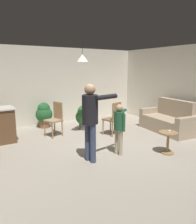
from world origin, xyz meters
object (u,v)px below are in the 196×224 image
Objects in this scene: dining_chair_near_wall at (113,117)px; spare_remote_on_table at (170,131)px; side_table_by_couch at (168,140)px; potted_plant_by_wall at (44,114)px; couch_floral at (169,121)px; person_adult at (91,114)px; person_child at (119,124)px; potted_plant_corner at (83,116)px; dining_chair_by_counter at (55,118)px.

spare_remote_on_table is (0.30, -1.84, -0.01)m from dining_chair_near_wall.
potted_plant_by_wall is at bearing 114.88° from side_table_by_couch.
couch_floral is 1.84m from dining_chair_near_wall.
side_table_by_couch is 1.88m from dining_chair_near_wall.
spare_remote_on_table is (1.81, -0.56, -0.50)m from person_adult.
person_child is 2.37m from potted_plant_corner.
couch_floral is at bearing 93.66° from person_child.
couch_floral is at bearing 91.09° from person_adult.
spare_remote_on_table is (1.80, -2.69, -0.01)m from dining_chair_by_counter.
potted_plant_by_wall is at bearing 111.70° from dining_chair_near_wall.
side_table_by_couch is at bearing 49.55° from person_child.
couch_floral reaches higher than potted_plant_corner.
dining_chair_near_wall is (0.77, 1.30, -0.19)m from person_child.
spare_remote_on_table reaches higher than side_table_by_couch.
side_table_by_couch is 1.23m from person_child.
couch_floral reaches higher than potted_plant_by_wall.
person_adult is at bearing 107.55° from couch_floral.
potted_plant_corner is 0.93× the size of potted_plant_by_wall.
dining_chair_by_counter and dining_chair_near_wall have the same top height.
dining_chair_near_wall is 1.87m from spare_remote_on_table.
dining_chair_by_counter reaches higher than potted_plant_corner.
side_table_by_couch is 4.00× the size of spare_remote_on_table.
side_table_by_couch is 0.52× the size of dining_chair_by_counter.
side_table_by_couch is 0.44× the size of person_child.
person_adult is at bearing -103.97° from person_child.
couch_floral reaches higher than spare_remote_on_table.
couch_floral is 14.42× the size of spare_remote_on_table.
dining_chair_by_counter is 1.26× the size of potted_plant_corner.
potted_plant_corner is at bearing 59.22° from couch_floral.
spare_remote_on_table is at bearing 51.02° from person_child.
couch_floral is 2.63m from person_child.
potted_plant_corner is 2.97m from spare_remote_on_table.
potted_plant_corner is at bearing 160.43° from person_child.
potted_plant_by_wall is at bearing 139.40° from potted_plant_corner.
person_child is at bearing 77.33° from person_adult.
dining_chair_near_wall is (1.51, 1.28, -0.49)m from person_adult.
dining_chair_by_counter is 7.69× the size of spare_remote_on_table.
couch_floral reaches higher than side_table_by_couch.
spare_remote_on_table is (1.07, -0.54, -0.20)m from person_child.
person_adult is 2.18m from dining_chair_by_counter.
person_child reaches higher than couch_floral.
potted_plant_by_wall is 4.16m from spare_remote_on_table.
dining_chair_near_wall is (-0.25, 1.85, 0.22)m from side_table_by_couch.
potted_plant_by_wall is (0.02, 3.19, -0.57)m from person_adult.
side_table_by_couch is at bearing -76.03° from potted_plant_corner.
dining_chair_by_counter is (-0.73, 2.15, -0.19)m from person_child.
person_child is at bearing -137.05° from dining_chair_near_wall.
potted_plant_by_wall is (-1.74, 3.76, 0.14)m from side_table_by_couch.
couch_floral is at bearing -131.61° from dining_chair_by_counter.
couch_floral is 1.58× the size of person_child.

